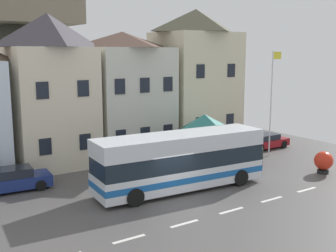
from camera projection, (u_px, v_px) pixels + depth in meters
ground_plane at (182, 204)px, 22.53m from camera, size 40.00×60.00×0.07m
townhouse_02 at (51, 91)px, 29.38m from camera, size 5.51×5.33×10.75m
townhouse_03 at (123, 93)px, 33.47m from camera, size 6.15×6.85×9.68m
townhouse_04 at (195, 78)px, 36.53m from camera, size 6.56×5.68×11.73m
hilltop_castle at (15, 64)px, 48.55m from camera, size 33.25×33.25×18.57m
transit_bus at (181, 162)px, 24.59m from camera, size 10.69×3.35×3.37m
bus_shelter at (204, 123)px, 30.33m from camera, size 3.60×3.60×3.64m
parked_car_00 at (12, 180)px, 24.51m from camera, size 4.39×2.13×1.38m
parked_car_01 at (189, 151)px, 31.68m from camera, size 4.30×2.21×1.35m
parked_car_02 at (265, 141)px, 35.40m from camera, size 4.22×1.87×1.23m
pedestrian_00 at (250, 151)px, 30.35m from camera, size 0.35×0.35×1.65m
pedestrian_01 at (212, 157)px, 29.07m from camera, size 0.37×0.29×1.65m
pedestrian_02 at (261, 156)px, 29.56m from camera, size 0.34×0.39×1.57m
public_bench at (167, 155)px, 31.20m from camera, size 1.60×0.48×0.87m
flagpole at (272, 97)px, 32.17m from camera, size 0.95×0.10×8.19m
harbour_buoy at (324, 161)px, 28.01m from camera, size 1.26×1.26×1.51m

